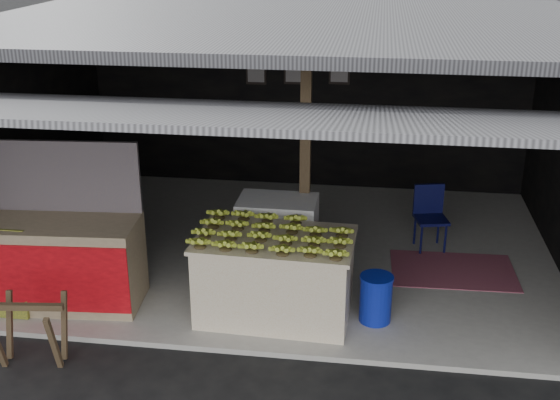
# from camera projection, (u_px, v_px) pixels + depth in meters

# --- Properties ---
(ground) EXTENTS (80.00, 80.00, 0.00)m
(ground) POSITION_uv_depth(u_px,v_px,m) (253.00, 356.00, 7.02)
(ground) COLOR black
(ground) RESTS_ON ground
(concrete_slab) EXTENTS (7.00, 5.00, 0.06)m
(concrete_slab) POSITION_uv_depth(u_px,v_px,m) (286.00, 248.00, 9.32)
(concrete_slab) COLOR gray
(concrete_slab) RESTS_ON ground
(shophouse) EXTENTS (7.40, 7.29, 3.02)m
(shophouse) POSITION_uv_depth(u_px,v_px,m) (290.00, 89.00, 8.86)
(shophouse) COLOR black
(shophouse) RESTS_ON ground
(banana_table) EXTENTS (1.70, 1.09, 0.92)m
(banana_table) POSITION_uv_depth(u_px,v_px,m) (275.00, 277.00, 7.50)
(banana_table) COLOR silver
(banana_table) RESTS_ON concrete_slab
(banana_pile) EXTENTS (1.57, 0.98, 0.18)m
(banana_pile) POSITION_uv_depth(u_px,v_px,m) (275.00, 230.00, 7.30)
(banana_pile) COLOR gold
(banana_pile) RESTS_ON banana_table
(white_crate) EXTENTS (0.92, 0.63, 1.01)m
(white_crate) POSITION_uv_depth(u_px,v_px,m) (277.00, 239.00, 8.28)
(white_crate) COLOR white
(white_crate) RESTS_ON concrete_slab
(neighbor_stall) EXTENTS (1.79, 0.91, 1.79)m
(neighbor_stall) POSITION_uv_depth(u_px,v_px,m) (61.00, 258.00, 7.74)
(neighbor_stall) COLOR #998466
(neighbor_stall) RESTS_ON concrete_slab
(sawhorse) EXTENTS (0.70, 0.65, 0.66)m
(sawhorse) POSITION_uv_depth(u_px,v_px,m) (30.00, 326.00, 6.75)
(sawhorse) COLOR #4E3C27
(sawhorse) RESTS_ON ground
(water_barrel) EXTENTS (0.34, 0.34, 0.50)m
(water_barrel) POSITION_uv_depth(u_px,v_px,m) (376.00, 300.00, 7.46)
(water_barrel) COLOR #0D1D98
(water_barrel) RESTS_ON concrete_slab
(plastic_chair) EXTENTS (0.47, 0.47, 0.84)m
(plastic_chair) POSITION_uv_depth(u_px,v_px,m) (430.00, 212.00, 9.13)
(plastic_chair) COLOR #0A0C39
(plastic_chair) RESTS_ON concrete_slab
(magenta_rug) EXTENTS (1.53, 1.04, 0.01)m
(magenta_rug) POSITION_uv_depth(u_px,v_px,m) (453.00, 270.00, 8.64)
(magenta_rug) COLOR maroon
(magenta_rug) RESTS_ON concrete_slab
(picture_frames) EXTENTS (1.62, 0.04, 0.46)m
(picture_frames) POSITION_uv_depth(u_px,v_px,m) (296.00, 71.00, 10.86)
(picture_frames) COLOR black
(picture_frames) RESTS_ON shophouse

